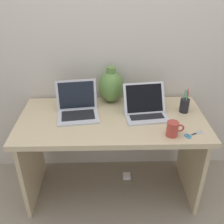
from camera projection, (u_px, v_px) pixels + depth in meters
ground_plane at (112, 189)px, 2.29m from camera, size 6.00×6.00×0.00m
back_wall at (111, 42)px, 2.01m from camera, size 4.40×0.04×2.40m
desk at (112, 136)px, 2.00m from camera, size 1.38×0.67×0.74m
laptop_left at (77, 106)px, 1.94m from camera, size 0.33×0.28×0.25m
laptop_right at (145, 107)px, 1.94m from camera, size 0.34×0.28×0.22m
green_vase at (111, 86)px, 2.09m from camera, size 0.20×0.20×0.30m
coffee_mug at (173, 129)px, 1.70m from camera, size 0.12×0.08×0.10m
pen_cup at (184, 105)px, 1.97m from camera, size 0.07×0.07×0.19m
scissors at (191, 135)px, 1.72m from camera, size 0.14×0.10×0.01m
power_brick at (127, 176)px, 2.40m from camera, size 0.07×0.07×0.03m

